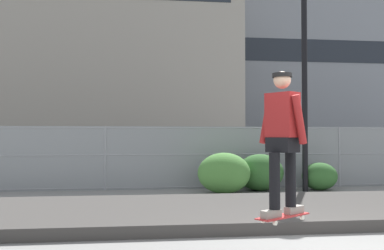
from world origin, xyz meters
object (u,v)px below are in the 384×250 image
at_px(skater, 282,133).
at_px(parked_car_near, 145,156).
at_px(street_lamp, 304,35).
at_px(shrub_left, 224,173).
at_px(skateboard, 283,216).
at_px(shrub_center, 260,172).
at_px(shrub_right, 320,176).
at_px(parked_car_mid, 286,155).

xyz_separation_m(skater, parked_car_near, (-1.47, 10.95, -0.75)).
distance_m(street_lamp, shrub_left, 4.57).
height_order(skateboard, shrub_left, shrub_left).
bearing_deg(skateboard, parked_car_near, 97.66).
bearing_deg(shrub_center, skateboard, -103.94).
xyz_separation_m(skateboard, shrub_right, (3.49, 6.92, -0.19)).
relative_size(skateboard, shrub_center, 0.57).
xyz_separation_m(parked_car_mid, shrub_left, (-3.32, -4.44, -0.28)).
bearing_deg(shrub_right, parked_car_near, 140.92).
distance_m(skateboard, skater, 1.00).
bearing_deg(street_lamp, shrub_right, 22.27).
bearing_deg(street_lamp, skateboard, -113.84).
bearing_deg(parked_car_near, skateboard, -82.34).
relative_size(street_lamp, parked_car_near, 1.63).
xyz_separation_m(parked_car_near, shrub_left, (2.06, -4.43, -0.28)).
distance_m(skater, parked_car_mid, 11.66).
bearing_deg(shrub_left, skater, -95.16).
bearing_deg(parked_car_mid, shrub_left, -126.76).
relative_size(street_lamp, shrub_right, 6.99).
bearing_deg(parked_car_near, shrub_left, -65.03).
relative_size(street_lamp, shrub_left, 5.01).
bearing_deg(shrub_right, skater, -116.73).
bearing_deg(street_lamp, skater, -113.84).
distance_m(parked_car_mid, shrub_left, 5.55).
height_order(street_lamp, shrub_center, street_lamp).
bearing_deg(shrub_left, shrub_right, 7.84).
height_order(parked_car_mid, shrub_left, parked_car_mid).
relative_size(parked_car_mid, shrub_left, 3.06).
distance_m(skateboard, parked_car_mid, 11.64).
bearing_deg(street_lamp, shrub_left, -175.53).
relative_size(skater, shrub_right, 1.68).
bearing_deg(shrub_right, shrub_center, 177.27).
height_order(street_lamp, shrub_right, street_lamp).
bearing_deg(shrub_left, parked_car_mid, 53.24).
xyz_separation_m(skater, parked_car_mid, (3.91, 10.96, -0.75)).
bearing_deg(skateboard, parked_car_mid, 70.39).
bearing_deg(parked_car_mid, street_lamp, -102.49).
bearing_deg(skater, parked_car_mid, 70.39).
bearing_deg(shrub_left, parked_car_near, 114.97).
distance_m(skater, street_lamp, 7.87).
distance_m(shrub_left, shrub_center, 1.25).
bearing_deg(skater, parked_car_near, 97.66).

